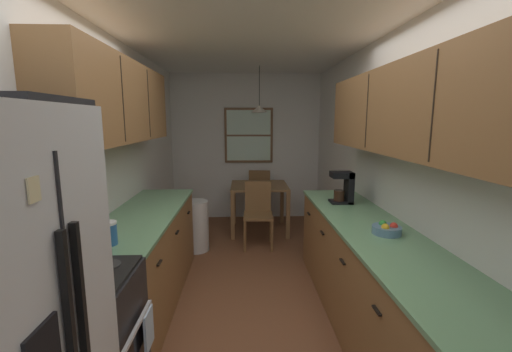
% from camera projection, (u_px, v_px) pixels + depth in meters
% --- Properties ---
extents(ground_plane, '(12.00, 12.00, 0.00)m').
position_uv_depth(ground_plane, '(249.00, 286.00, 3.56)').
color(ground_plane, brown).
extents(wall_left, '(0.10, 9.00, 2.55)m').
position_uv_depth(wall_left, '(112.00, 169.00, 3.30)').
color(wall_left, silver).
rests_on(wall_left, ground).
extents(wall_right, '(0.10, 9.00, 2.55)m').
position_uv_depth(wall_right, '(381.00, 168.00, 3.40)').
color(wall_right, silver).
rests_on(wall_right, ground).
extents(wall_back, '(4.40, 0.10, 2.55)m').
position_uv_depth(wall_back, '(246.00, 147.00, 5.96)').
color(wall_back, silver).
rests_on(wall_back, ground).
extents(ceiling_slab, '(4.40, 9.00, 0.08)m').
position_uv_depth(ceiling_slab, '(248.00, 30.00, 3.13)').
color(ceiling_slab, white).
extents(stove_range, '(0.66, 0.62, 1.10)m').
position_uv_depth(stove_range, '(78.00, 352.00, 1.87)').
color(stove_range, black).
rests_on(stove_range, ground).
extents(microwave_over_range, '(0.39, 0.62, 0.33)m').
position_uv_depth(microwave_over_range, '(32.00, 130.00, 1.66)').
color(microwave_over_range, black).
extents(counter_left, '(0.64, 2.09, 0.90)m').
position_uv_depth(counter_left, '(146.00, 257.00, 3.21)').
color(counter_left, olive).
rests_on(counter_left, ground).
extents(upper_cabinets_left, '(0.33, 2.17, 0.70)m').
position_uv_depth(upper_cabinets_left, '(119.00, 102.00, 2.91)').
color(upper_cabinets_left, olive).
extents(counter_right, '(0.64, 3.29, 0.90)m').
position_uv_depth(counter_right, '(381.00, 291.00, 2.57)').
color(counter_right, olive).
rests_on(counter_right, ground).
extents(upper_cabinets_right, '(0.33, 2.97, 0.65)m').
position_uv_depth(upper_cabinets_right, '(416.00, 110.00, 2.30)').
color(upper_cabinets_right, olive).
extents(dining_table, '(0.88, 0.83, 0.75)m').
position_uv_depth(dining_table, '(259.00, 192.00, 5.26)').
color(dining_table, brown).
rests_on(dining_table, ground).
extents(dining_chair_near, '(0.41, 0.41, 0.90)m').
position_uv_depth(dining_chair_near, '(258.00, 211.00, 4.66)').
color(dining_chair_near, brown).
rests_on(dining_chair_near, ground).
extents(dining_chair_far, '(0.43, 0.43, 0.90)m').
position_uv_depth(dining_chair_far, '(260.00, 192.00, 5.90)').
color(dining_chair_far, brown).
rests_on(dining_chair_far, ground).
extents(pendant_light, '(0.25, 0.25, 0.68)m').
position_uv_depth(pendant_light, '(259.00, 109.00, 5.04)').
color(pendant_light, black).
extents(back_window, '(0.85, 0.05, 0.96)m').
position_uv_depth(back_window, '(249.00, 135.00, 5.86)').
color(back_window, brown).
extents(trash_bin, '(0.35, 0.35, 0.69)m').
position_uv_depth(trash_bin, '(196.00, 226.00, 4.50)').
color(trash_bin, silver).
rests_on(trash_bin, ground).
extents(storage_canister, '(0.13, 0.13, 0.16)m').
position_uv_depth(storage_canister, '(108.00, 233.00, 2.31)').
color(storage_canister, '#265999').
rests_on(storage_canister, counter_left).
extents(dish_towel, '(0.02, 0.16, 0.24)m').
position_uv_depth(dish_towel, '(149.00, 329.00, 2.03)').
color(dish_towel, silver).
extents(coffee_maker, '(0.22, 0.18, 0.33)m').
position_uv_depth(coffee_maker, '(344.00, 187.00, 3.46)').
color(coffee_maker, black).
rests_on(coffee_maker, counter_right).
extents(fruit_bowl, '(0.22, 0.22, 0.09)m').
position_uv_depth(fruit_bowl, '(387.00, 229.00, 2.54)').
color(fruit_bowl, '#597F9E').
rests_on(fruit_bowl, counter_right).
extents(table_serving_bowl, '(0.17, 0.17, 0.06)m').
position_uv_depth(table_serving_bowl, '(256.00, 184.00, 5.14)').
color(table_serving_bowl, silver).
rests_on(table_serving_bowl, dining_table).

